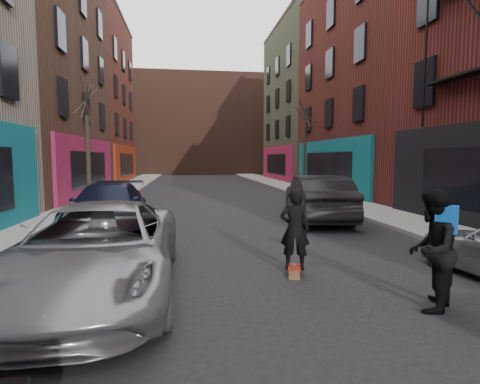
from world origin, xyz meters
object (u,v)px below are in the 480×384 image
object	(u,v)px
skateboard	(294,271)
skateboarder	(295,229)
parked_right_end	(318,198)
parked_left_end	(108,206)
parked_left_far	(98,249)
tree_left_far	(87,136)
tree_right_far	(305,140)
pedestrian	(432,250)

from	to	relation	value
skateboard	skateboarder	size ratio (longest dim) A/B	0.49
parked_right_end	parked_left_end	bearing A→B (deg)	12.40
parked_left_far	skateboarder	xyz separation A→B (m)	(3.69, 0.59, 0.14)
parked_left_end	skateboarder	xyz separation A→B (m)	(4.76, -5.60, 0.17)
parked_right_end	tree_left_far	bearing A→B (deg)	-19.64
tree_right_far	skateboarder	world-z (taller)	tree_right_far
parked_left_end	parked_right_end	size ratio (longest dim) A/B	1.01
parked_right_end	skateboard	size ratio (longest dim) A/B	6.48
parked_left_end	skateboarder	bearing A→B (deg)	-49.87
parked_left_far	skateboard	size ratio (longest dim) A/B	7.04
tree_right_far	parked_left_end	size ratio (longest dim) A/B	1.30
parked_left_end	parked_left_far	bearing A→B (deg)	-80.40
skateboard	skateboarder	xyz separation A→B (m)	(0.00, 0.00, 0.87)
parked_left_end	pedestrian	bearing A→B (deg)	-50.58
tree_left_far	parked_left_far	size ratio (longest dim) A/B	1.15
tree_left_far	skateboarder	distance (m)	13.19
tree_left_far	skateboard	size ratio (longest dim) A/B	8.12
skateboard	skateboarder	distance (m)	0.87
parked_left_end	parked_right_end	xyz separation A→B (m)	(7.48, 0.57, 0.10)
tree_right_far	parked_left_far	size ratio (longest dim) A/B	1.21
parked_left_far	parked_left_end	bearing A→B (deg)	98.94
parked_left_far	parked_left_end	xyz separation A→B (m)	(-1.08, 6.19, -0.03)
parked_left_far	tree_left_far	bearing A→B (deg)	103.47
tree_right_far	parked_left_end	world-z (taller)	tree_right_far
pedestrian	parked_left_far	bearing A→B (deg)	-59.62
skateboarder	skateboard	bearing A→B (deg)	-0.00
tree_left_far	pedestrian	xyz separation A→B (m)	(8.27, -13.14, -2.43)
parked_left_far	skateboard	bearing A→B (deg)	8.23
tree_right_far	pedestrian	world-z (taller)	tree_right_far
tree_right_far	parked_left_far	world-z (taller)	tree_right_far
parked_left_far	parked_right_end	xyz separation A→B (m)	(6.40, 6.77, 0.07)
tree_right_far	parked_right_end	distance (m)	11.64
skateboard	skateboarder	world-z (taller)	skateboarder
tree_left_far	parked_left_far	world-z (taller)	tree_left_far
parked_left_end	skateboard	size ratio (longest dim) A/B	6.52
skateboarder	tree_right_far	bearing A→B (deg)	-92.74
tree_right_far	pedestrian	distance (m)	19.75
parked_left_far	skateboarder	bearing A→B (deg)	8.23
parked_left_far	skateboard	world-z (taller)	parked_left_far
tree_right_far	tree_left_far	bearing A→B (deg)	-154.18
parked_left_far	parked_left_end	world-z (taller)	parked_left_far
parked_left_far	skateboarder	distance (m)	3.74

